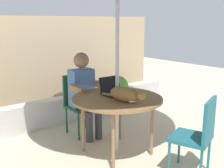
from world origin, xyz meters
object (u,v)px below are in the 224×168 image
at_px(patio_table, 117,102).
at_px(cat, 126,95).
at_px(potted_plant_near_fence, 118,91).
at_px(chair_occupied, 79,99).
at_px(person_seated, 84,90).
at_px(chair_empty, 199,132).
at_px(laptop, 112,89).

bearing_deg(patio_table, cat, -99.40).
xyz_separation_m(patio_table, potted_plant_near_fence, (1.10, 1.31, -0.31)).
distance_m(chair_occupied, person_seated, 0.23).
bearing_deg(patio_table, person_seated, 90.00).
distance_m(cat, potted_plant_near_fence, 1.95).
height_order(chair_empty, person_seated, person_seated).
bearing_deg(person_seated, laptop, -83.86).
distance_m(chair_occupied, chair_empty, 1.87).
bearing_deg(chair_empty, chair_occupied, 100.45).
bearing_deg(patio_table, laptop, 70.79).
relative_size(chair_empty, person_seated, 0.72).
distance_m(patio_table, potted_plant_near_fence, 1.74).
bearing_deg(potted_plant_near_fence, patio_table, -130.20).
height_order(laptop, potted_plant_near_fence, laptop).
height_order(chair_occupied, person_seated, person_seated).
xyz_separation_m(patio_table, cat, (-0.03, -0.21, 0.14)).
relative_size(patio_table, chair_occupied, 1.27).
height_order(chair_occupied, chair_empty, same).
xyz_separation_m(cat, potted_plant_near_fence, (1.14, 1.52, -0.45)).
distance_m(chair_occupied, cat, 1.14).
bearing_deg(potted_plant_near_fence, laptop, -132.64).
distance_m(laptop, cat, 0.39).
xyz_separation_m(laptop, potted_plant_near_fence, (1.04, 1.13, -0.42)).
relative_size(cat, potted_plant_near_fence, 0.98).
xyz_separation_m(person_seated, cat, (-0.03, -0.94, 0.14)).
xyz_separation_m(chair_occupied, person_seated, (0.00, -0.16, 0.17)).
bearing_deg(patio_table, potted_plant_near_fence, 49.80).
bearing_deg(chair_occupied, chair_empty, -79.55).
relative_size(person_seated, cat, 1.87).
xyz_separation_m(laptop, cat, (-0.09, -0.38, 0.02)).
bearing_deg(chair_occupied, person_seated, -90.00).
distance_m(patio_table, chair_empty, 1.02).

